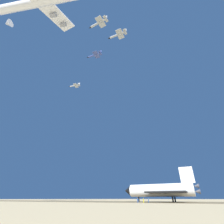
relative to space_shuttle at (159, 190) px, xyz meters
name	(u,v)px	position (x,y,z in m)	size (l,w,h in m)	color
ground_plane	(156,202)	(0.59, 3.38, -5.35)	(1200.00, 1200.00, 0.00)	#D1B57F
runway_strip	(162,202)	(-0.50, -0.20, -5.34)	(440.00, 44.00, 0.02)	olive
space_shuttle	(159,190)	(0.00, 0.00, 0.00)	(37.66, 29.01, 15.80)	white
carrier_jet	(41,1)	(25.92, 77.85, 121.98)	(73.56, 57.74, 23.65)	white
chase_jet_lead	(118,35)	(-0.08, 26.40, 102.96)	(14.86, 9.63, 4.00)	#999EA3
chase_jet_left_wing	(95,55)	(32.50, 25.41, 110.74)	(14.73, 9.90, 4.00)	#38478C
chase_jet_right_wing	(99,23)	(2.00, 42.62, 103.09)	(15.12, 9.05, 4.00)	#999EA3
chase_jet_trailing	(75,86)	(94.64, 13.24, 119.74)	(14.05, 11.27, 4.00)	#999EA3
ground_crew_near_nose	(144,200)	(-3.58, 17.60, -4.41)	(0.33, 0.63, 1.73)	yellow
ground_crew_mid_fuselage	(148,200)	(-4.88, 15.90, -4.41)	(0.43, 0.55, 1.73)	#194799
ground_crew_near_wingtip	(138,200)	(-1.33, 18.69, -4.41)	(0.65, 0.29, 1.73)	#194799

